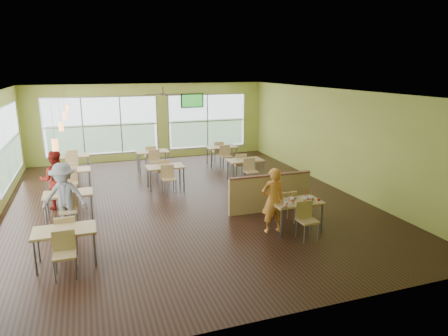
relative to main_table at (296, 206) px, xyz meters
The scene contains 20 objects.
room 3.73m from the main_table, 123.69° to the left, with size 12.00×12.04×3.20m.
window_bays 7.70m from the main_table, 127.41° to the left, with size 9.24×10.24×2.38m.
main_table is the anchor object (origin of this frame).
half_wall_divider 1.45m from the main_table, 90.00° to the left, with size 2.40×0.14×1.04m.
dining_tables 5.61m from the main_table, 122.91° to the left, with size 6.92×8.72×0.87m.
pendant_lights 6.62m from the main_table, 144.75° to the left, with size 0.11×7.31×0.86m.
ceiling_fan 6.73m from the main_table, 108.43° to the left, with size 1.25×1.25×0.29m.
tv_backwall 9.08m from the main_table, 91.29° to the left, with size 1.00×0.07×0.60m.
man_plaid 0.60m from the main_table, 169.17° to the left, with size 0.58×0.38×1.59m, color #DD5618.
patron_maroon 6.64m from the main_table, 146.87° to the left, with size 0.80×0.62×1.64m, color maroon.
patron_grey 5.59m from the main_table, 160.14° to the left, with size 1.08×0.62×1.67m, color slate.
cup_blue 0.50m from the main_table, 150.40° to the right, with size 0.08×0.08×0.30m.
cup_yellow 0.27m from the main_table, 152.01° to the right, with size 0.10×0.10×0.35m.
cup_red_near 0.29m from the main_table, 51.24° to the right, with size 0.10×0.10×0.36m.
cup_red_far 0.39m from the main_table, 32.03° to the right, with size 0.10×0.10×0.37m.
food_basket 0.38m from the main_table, ahead, with size 0.25×0.25×0.06m.
ketchup_cup 0.57m from the main_table, 13.12° to the right, with size 0.06×0.06×0.03m, color #A80404.
wrapper_left 0.58m from the main_table, 147.89° to the right, with size 0.15×0.14×0.04m, color #AA7E52.
wrapper_mid 0.23m from the main_table, 94.80° to the left, with size 0.22×0.20×0.05m, color #AA7E52.
wrapper_right 0.37m from the main_table, 58.94° to the right, with size 0.16×0.14×0.04m, color #AA7E52.
Camera 1 is at (-2.62, -10.99, 3.88)m, focal length 32.00 mm.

